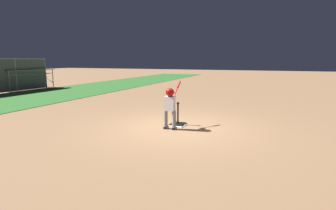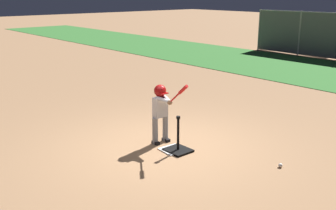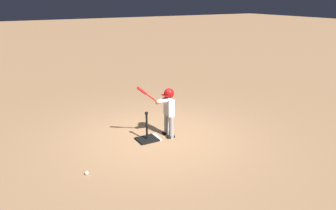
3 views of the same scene
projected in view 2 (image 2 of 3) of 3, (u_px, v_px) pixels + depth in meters
ground_plane at (165, 148)px, 7.75m from camera, size 90.00×90.00×0.00m
home_plate at (173, 150)px, 7.62m from camera, size 0.48×0.48×0.02m
batting_tee at (178, 147)px, 7.55m from camera, size 0.48×0.43×0.71m
batter_child at (161, 106)px, 7.78m from camera, size 0.93×0.38×1.35m
baseball at (280, 165)px, 6.87m from camera, size 0.07×0.07×0.07m
bleachers_left_center at (304, 42)px, 20.21m from camera, size 4.04×2.15×0.94m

